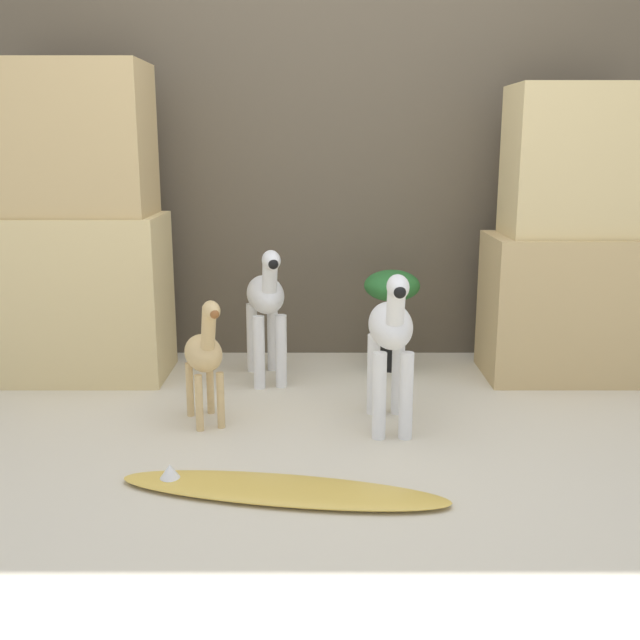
% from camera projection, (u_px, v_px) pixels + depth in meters
% --- Properties ---
extents(ground_plane, '(14.00, 14.00, 0.00)m').
position_uv_depth(ground_plane, '(326.00, 463.00, 2.75)').
color(ground_plane, beige).
extents(wall_back, '(6.40, 0.08, 2.20)m').
position_uv_depth(wall_back, '(324.00, 152.00, 3.98)').
color(wall_back, brown).
rests_on(wall_back, ground_plane).
extents(rock_pillar_left, '(0.82, 0.48, 1.52)m').
position_uv_depth(rock_pillar_left, '(75.00, 234.00, 3.62)').
color(rock_pillar_left, '#DBC184').
rests_on(rock_pillar_left, ground_plane).
extents(rock_pillar_right, '(0.82, 0.48, 1.41)m').
position_uv_depth(rock_pillar_right, '(571.00, 249.00, 3.65)').
color(rock_pillar_right, tan).
rests_on(rock_pillar_right, ground_plane).
extents(zebra_right, '(0.18, 0.52, 0.68)m').
position_uv_depth(zebra_right, '(389.00, 336.00, 3.01)').
color(zebra_right, white).
rests_on(zebra_right, ground_plane).
extents(zebra_left, '(0.25, 0.52, 0.68)m').
position_uv_depth(zebra_left, '(264.00, 303.00, 3.62)').
color(zebra_left, white).
rests_on(zebra_left, ground_plane).
extents(giraffe_figurine, '(0.23, 0.38, 0.56)m').
position_uv_depth(giraffe_figurine, '(202.00, 353.00, 3.07)').
color(giraffe_figurine, tan).
rests_on(giraffe_figurine, ground_plane).
extents(potted_palm_front, '(0.28, 0.28, 0.52)m').
position_uv_depth(potted_palm_front, '(390.00, 294.00, 3.79)').
color(potted_palm_front, black).
rests_on(potted_palm_front, ground_plane).
extents(surfboard, '(1.15, 0.42, 0.08)m').
position_uv_depth(surfboard, '(277.00, 489.00, 2.51)').
color(surfboard, gold).
rests_on(surfboard, ground_plane).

